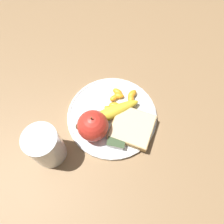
{
  "coord_description": "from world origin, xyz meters",
  "views": [
    {
      "loc": [
        -0.06,
        0.25,
        0.55
      ],
      "look_at": [
        0.0,
        0.0,
        0.03
      ],
      "focal_mm": 35.0,
      "sensor_mm": 36.0,
      "label": 1
    }
  ],
  "objects_px": {
    "banana": "(108,114)",
    "jam_packet": "(117,141)",
    "fork": "(113,112)",
    "plate": "(112,116)",
    "apple": "(93,126)",
    "bread_slice": "(132,127)",
    "juice_glass": "(46,147)"
  },
  "relations": [
    {
      "from": "plate",
      "to": "fork",
      "type": "xyz_separation_m",
      "value": [
        -0.0,
        -0.01,
        0.01
      ]
    },
    {
      "from": "fork",
      "to": "banana",
      "type": "bearing_deg",
      "value": -109.86
    },
    {
      "from": "plate",
      "to": "fork",
      "type": "distance_m",
      "value": 0.01
    },
    {
      "from": "plate",
      "to": "jam_packet",
      "type": "height_order",
      "value": "jam_packet"
    },
    {
      "from": "plate",
      "to": "jam_packet",
      "type": "relative_size",
      "value": 5.49
    },
    {
      "from": "juice_glass",
      "to": "jam_packet",
      "type": "relative_size",
      "value": 2.52
    },
    {
      "from": "juice_glass",
      "to": "jam_packet",
      "type": "bearing_deg",
      "value": -159.15
    },
    {
      "from": "banana",
      "to": "juice_glass",
      "type": "bearing_deg",
      "value": 46.49
    },
    {
      "from": "apple",
      "to": "fork",
      "type": "distance_m",
      "value": 0.08
    },
    {
      "from": "apple",
      "to": "banana",
      "type": "distance_m",
      "value": 0.06
    },
    {
      "from": "banana",
      "to": "jam_packet",
      "type": "relative_size",
      "value": 3.62
    },
    {
      "from": "juice_glass",
      "to": "apple",
      "type": "height_order",
      "value": "juice_glass"
    },
    {
      "from": "jam_packet",
      "to": "banana",
      "type": "bearing_deg",
      "value": -59.47
    },
    {
      "from": "plate",
      "to": "juice_glass",
      "type": "xyz_separation_m",
      "value": [
        0.13,
        0.13,
        0.04
      ]
    },
    {
      "from": "jam_packet",
      "to": "apple",
      "type": "bearing_deg",
      "value": -14.66
    },
    {
      "from": "apple",
      "to": "banana",
      "type": "relative_size",
      "value": 0.54
    },
    {
      "from": "apple",
      "to": "jam_packet",
      "type": "xyz_separation_m",
      "value": [
        -0.06,
        0.02,
        -0.03
      ]
    },
    {
      "from": "bread_slice",
      "to": "fork",
      "type": "relative_size",
      "value": 0.68
    },
    {
      "from": "plate",
      "to": "juice_glass",
      "type": "distance_m",
      "value": 0.19
    },
    {
      "from": "bread_slice",
      "to": "fork",
      "type": "bearing_deg",
      "value": -32.08
    },
    {
      "from": "banana",
      "to": "jam_packet",
      "type": "height_order",
      "value": "banana"
    },
    {
      "from": "jam_packet",
      "to": "bread_slice",
      "type": "bearing_deg",
      "value": -125.01
    },
    {
      "from": "apple",
      "to": "banana",
      "type": "height_order",
      "value": "apple"
    },
    {
      "from": "plate",
      "to": "bread_slice",
      "type": "height_order",
      "value": "bread_slice"
    },
    {
      "from": "plate",
      "to": "jam_packet",
      "type": "xyz_separation_m",
      "value": [
        -0.03,
        0.07,
        0.01
      ]
    },
    {
      "from": "banana",
      "to": "fork",
      "type": "xyz_separation_m",
      "value": [
        -0.01,
        -0.02,
        -0.01
      ]
    },
    {
      "from": "plate",
      "to": "bread_slice",
      "type": "xyz_separation_m",
      "value": [
        -0.06,
        0.03,
        0.02
      ]
    },
    {
      "from": "apple",
      "to": "bread_slice",
      "type": "height_order",
      "value": "apple"
    },
    {
      "from": "plate",
      "to": "banana",
      "type": "bearing_deg",
      "value": 36.73
    },
    {
      "from": "juice_glass",
      "to": "banana",
      "type": "distance_m",
      "value": 0.18
    },
    {
      "from": "banana",
      "to": "jam_packet",
      "type": "distance_m",
      "value": 0.08
    },
    {
      "from": "banana",
      "to": "plate",
      "type": "bearing_deg",
      "value": -143.27
    }
  ]
}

